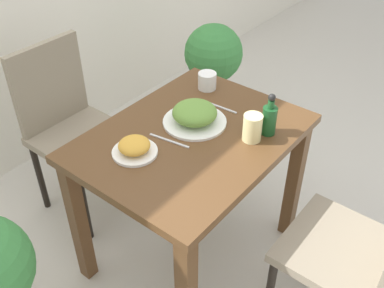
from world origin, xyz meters
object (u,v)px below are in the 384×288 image
(potted_plant_right, at_px, (213,72))
(drink_cup, at_px, (207,81))
(side_plate, at_px, (134,147))
(sauce_bottle, at_px, (269,119))
(chair_near, at_px, (366,249))
(juice_glass, at_px, (252,128))
(chair_far, at_px, (69,121))
(food_plate, at_px, (195,115))

(potted_plant_right, bearing_deg, drink_cup, -146.66)
(side_plate, relative_size, sauce_bottle, 0.96)
(chair_near, xyz_separation_m, potted_plant_right, (0.84, 1.31, -0.07))
(juice_glass, bearing_deg, potted_plant_right, 44.13)
(chair_far, height_order, drink_cup, chair_far)
(chair_near, xyz_separation_m, juice_glass, (0.06, 0.55, 0.26))
(chair_far, height_order, side_plate, chair_far)
(drink_cup, xyz_separation_m, juice_glass, (-0.21, -0.38, 0.02))
(chair_near, height_order, potted_plant_right, chair_near)
(food_plate, distance_m, side_plate, 0.31)
(food_plate, distance_m, potted_plant_right, 1.02)
(side_plate, relative_size, juice_glass, 1.56)
(chair_near, distance_m, drink_cup, 1.00)
(chair_near, bearing_deg, potted_plant_right, -122.88)
(chair_near, height_order, drink_cup, chair_near)
(food_plate, relative_size, side_plate, 1.52)
(drink_cup, xyz_separation_m, sauce_bottle, (-0.14, -0.41, 0.03))
(drink_cup, xyz_separation_m, potted_plant_right, (0.57, 0.37, -0.31))
(drink_cup, relative_size, sauce_bottle, 0.47)
(food_plate, distance_m, drink_cup, 0.30)
(chair_near, xyz_separation_m, food_plate, (0.01, 0.80, 0.25))
(drink_cup, bearing_deg, chair_far, 126.80)
(sauce_bottle, xyz_separation_m, potted_plant_right, (0.70, 0.79, -0.34))
(juice_glass, bearing_deg, chair_near, -96.56)
(side_plate, height_order, drink_cup, drink_cup)
(food_plate, bearing_deg, sauce_bottle, -64.93)
(food_plate, bearing_deg, juice_glass, -78.38)
(chair_near, distance_m, side_plate, 0.93)
(food_plate, relative_size, sauce_bottle, 1.46)
(sauce_bottle, bearing_deg, side_plate, 142.76)
(food_plate, height_order, drink_cup, food_plate)
(chair_far, relative_size, drink_cup, 10.57)
(drink_cup, distance_m, potted_plant_right, 0.75)
(food_plate, xyz_separation_m, sauce_bottle, (0.13, -0.28, 0.03))
(side_plate, bearing_deg, juice_glass, -40.29)
(side_plate, height_order, potted_plant_right, side_plate)
(chair_far, xyz_separation_m, drink_cup, (0.42, -0.56, 0.25))
(chair_far, bearing_deg, chair_near, -84.68)
(drink_cup, relative_size, potted_plant_right, 0.11)
(food_plate, height_order, juice_glass, juice_glass)
(chair_far, xyz_separation_m, sauce_bottle, (0.28, -0.97, 0.28))
(juice_glass, bearing_deg, sauce_bottle, -19.98)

